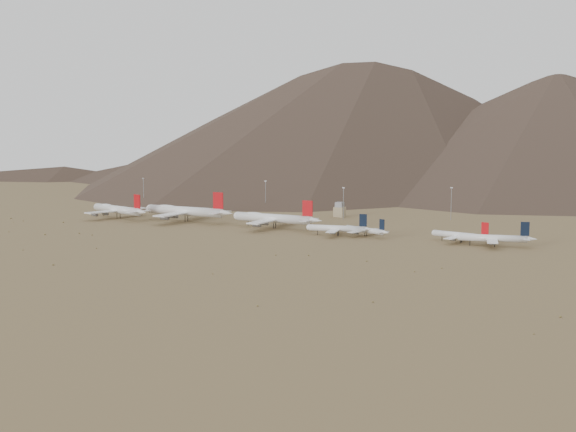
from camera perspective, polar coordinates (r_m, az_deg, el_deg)
The scene contains 15 objects.
ground at distance 491.42m, azimuth -4.59°, elevation -1.40°, with size 3000.00×3000.00×0.00m, color olive.
mountain_ridge at distance 1341.23m, azimuth 16.16°, elevation 10.04°, with size 4400.00×1000.00×300.00m.
widebody_west at distance 588.40m, azimuth -13.30°, elevation 0.51°, with size 67.55×53.46×20.60m.
widebody_centre at distance 558.02m, azimuth -8.12°, elevation 0.40°, with size 80.11×61.36×23.78m.
widebody_east at distance 514.81m, azimuth -1.15°, elevation -0.17°, with size 71.69×54.89×21.28m.
narrowbody_a at distance 480.39m, azimuth 4.03°, elevation -0.99°, with size 45.59×33.27×15.15m.
narrowbody_b at distance 480.04m, azimuth 6.19°, elevation -1.12°, with size 36.41×27.34×12.70m.
narrowbody_c at distance 463.14m, azimuth 13.56°, elevation -1.51°, with size 42.08×30.91×14.09m.
narrowbody_d at distance 453.68m, azimuth 16.07°, elevation -1.70°, with size 46.45×34.12×15.55m.
control_tower at distance 583.36m, azimuth 4.10°, elevation 0.45°, with size 8.00×8.00×12.00m.
mast_far_west at distance 678.82m, azimuth -11.34°, elevation 2.00°, with size 2.00×0.60×25.70m.
mast_west at distance 632.58m, azimuth -1.78°, elevation 1.78°, with size 2.00×0.60×25.70m.
mast_centre at distance 561.73m, azimuth 4.40°, elevation 1.11°, with size 2.00×0.60×25.70m.
mast_east at distance 574.97m, azimuth 12.77°, elevation 1.09°, with size 2.00×0.60×25.70m.
desert_scrub at distance 441.74m, azimuth -10.93°, elevation -2.40°, with size 424.70×162.86×0.92m.
Camera 1 is at (254.20, -414.54, 70.94)m, focal length 45.00 mm.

